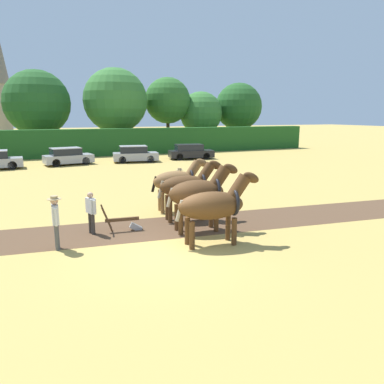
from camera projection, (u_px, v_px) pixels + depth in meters
ground_plane at (165, 253)px, 11.75m from camera, size 240.00×240.00×0.00m
plowed_furrow_strip at (55, 237)px, 13.31m from camera, size 33.73×6.57×0.01m
hedgerow at (69, 143)px, 38.11m from camera, size 56.96×1.52×2.82m
tree_center_left at (37, 103)px, 41.70m from camera, size 7.28×7.28×9.18m
tree_center at (115, 101)px, 44.35m from camera, size 7.57×7.57×9.70m
tree_center_right at (168, 101)px, 47.84m from camera, size 5.82×5.82×8.94m
tree_right at (201, 113)px, 49.78m from camera, size 5.66×5.66×7.29m
tree_far_right at (239, 107)px, 52.10m from camera, size 6.45×6.45×8.60m
draft_horse_lead_left at (214, 205)px, 12.31m from camera, size 2.98×1.21×2.48m
draft_horse_lead_right at (200, 193)px, 13.76m from camera, size 2.82×1.25×2.56m
draft_horse_trail_left at (188, 186)px, 15.24m from camera, size 2.82×1.12×2.50m
draft_horse_trail_right at (178, 181)px, 16.71m from camera, size 2.70×1.16×2.41m
plow at (126, 223)px, 13.97m from camera, size 1.53×0.50×1.13m
farmer_at_plow at (91, 210)px, 13.51m from camera, size 0.32×0.61×1.55m
farmer_beside_team at (180, 181)px, 18.98m from camera, size 0.44×0.53×1.64m
farmer_onlooker_left at (56, 218)px, 11.91m from camera, size 0.44×0.68×1.77m
parked_car_center at (68, 157)px, 32.34m from camera, size 4.26×2.44×1.48m
parked_car_center_right at (135, 154)px, 34.19m from camera, size 4.25×2.35×1.49m
parked_car_right at (191, 152)px, 36.58m from camera, size 4.52×2.42×1.44m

